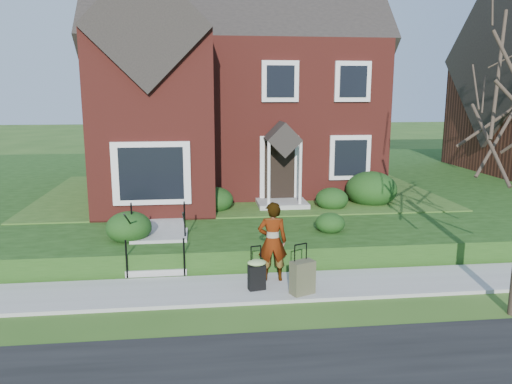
{
  "coord_description": "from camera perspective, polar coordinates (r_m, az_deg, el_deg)",
  "views": [
    {
      "loc": [
        -1.48,
        -10.23,
        4.25
      ],
      "look_at": [
        -0.05,
        2.0,
        1.79
      ],
      "focal_mm": 35.0,
      "sensor_mm": 36.0,
      "label": 1
    }
  ],
  "objects": [
    {
      "name": "main_house",
      "position": [
        19.91,
        -3.11,
        14.21
      ],
      "size": [
        10.4,
        10.2,
        9.4
      ],
      "color": "maroon",
      "rests_on": "terrace"
    },
    {
      "name": "sidewalk",
      "position": [
        11.16,
        1.46,
        -10.86
      ],
      "size": [
        60.0,
        1.6,
        0.08
      ],
      "primitive_type": "cube",
      "color": "#9E9B93",
      "rests_on": "ground"
    },
    {
      "name": "terrace",
      "position": [
        22.19,
        7.73,
        0.95
      ],
      "size": [
        44.0,
        20.0,
        0.6
      ],
      "primitive_type": "cube",
      "color": "#19390F",
      "rests_on": "ground"
    },
    {
      "name": "woman",
      "position": [
        11.2,
        1.89,
        -5.66
      ],
      "size": [
        0.69,
        0.48,
        1.81
      ],
      "primitive_type": "imported",
      "rotation": [
        0.0,
        0.0,
        3.07
      ],
      "color": "#999999",
      "rests_on": "sidewalk"
    },
    {
      "name": "suitcase_olive",
      "position": [
        10.66,
        5.33,
        -9.68
      ],
      "size": [
        0.57,
        0.45,
        1.08
      ],
      "rotation": [
        0.0,
        0.0,
        0.41
      ],
      "color": "#4C4B32",
      "rests_on": "sidewalk"
    },
    {
      "name": "foundation_shrubs",
      "position": [
        15.55,
        2.09,
        -0.44
      ],
      "size": [
        9.75,
        4.81,
        1.19
      ],
      "color": "#153610",
      "rests_on": "terrace"
    },
    {
      "name": "ground",
      "position": [
        11.18,
        1.45,
        -11.05
      ],
      "size": [
        120.0,
        120.0,
        0.0
      ],
      "primitive_type": "plane",
      "color": "#2D5119",
      "rests_on": "ground"
    },
    {
      "name": "front_steps",
      "position": [
        12.69,
        -11.05,
        -6.21
      ],
      "size": [
        1.4,
        2.02,
        1.5
      ],
      "color": "#9E9B93",
      "rests_on": "ground"
    },
    {
      "name": "suitcase_black",
      "position": [
        10.82,
        0.09,
        -9.23
      ],
      "size": [
        0.46,
        0.4,
        0.97
      ],
      "rotation": [
        0.0,
        0.0,
        0.2
      ],
      "color": "black",
      "rests_on": "sidewalk"
    },
    {
      "name": "walkway",
      "position": [
        15.69,
        -10.24,
        -2.22
      ],
      "size": [
        1.2,
        6.0,
        0.06
      ],
      "primitive_type": "cube",
      "color": "#9E9B93",
      "rests_on": "terrace"
    }
  ]
}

